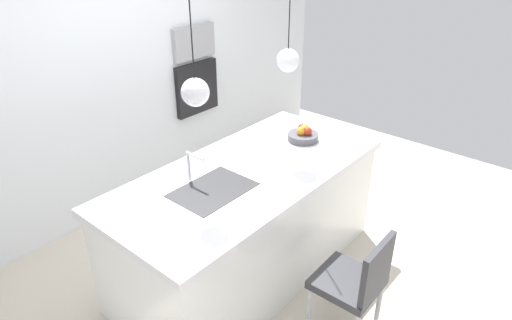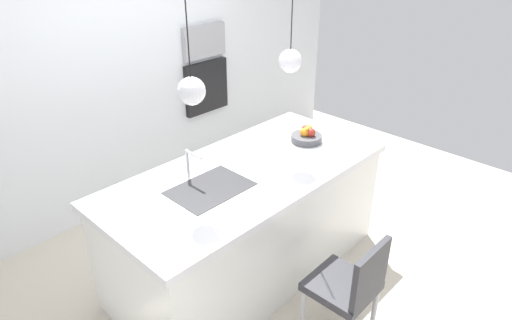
{
  "view_description": "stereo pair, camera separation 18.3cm",
  "coord_description": "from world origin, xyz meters",
  "px_view_note": "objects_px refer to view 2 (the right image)",
  "views": [
    {
      "loc": [
        -2.21,
        -1.96,
        2.59
      ],
      "look_at": [
        0.1,
        0.0,
        0.99
      ],
      "focal_mm": 31.49,
      "sensor_mm": 36.0,
      "label": 1
    },
    {
      "loc": [
        -2.08,
        -2.1,
        2.59
      ],
      "look_at": [
        0.1,
        0.0,
        0.99
      ],
      "focal_mm": 31.49,
      "sensor_mm": 36.0,
      "label": 2
    }
  ],
  "objects_px": {
    "microwave": "(203,41)",
    "chair_near": "(350,285)",
    "fruit_bowl": "(307,136)",
    "oven": "(206,87)"
  },
  "relations": [
    {
      "from": "microwave",
      "to": "chair_near",
      "type": "xyz_separation_m",
      "value": [
        -0.99,
        -2.58,
        -1.02
      ]
    },
    {
      "from": "fruit_bowl",
      "to": "microwave",
      "type": "distance_m",
      "value": 1.68
    },
    {
      "from": "microwave",
      "to": "oven",
      "type": "height_order",
      "value": "microwave"
    },
    {
      "from": "microwave",
      "to": "chair_near",
      "type": "distance_m",
      "value": 2.95
    },
    {
      "from": "microwave",
      "to": "fruit_bowl",
      "type": "bearing_deg",
      "value": -98.22
    },
    {
      "from": "oven",
      "to": "fruit_bowl",
      "type": "bearing_deg",
      "value": -98.22
    },
    {
      "from": "fruit_bowl",
      "to": "chair_near",
      "type": "distance_m",
      "value": 1.36
    },
    {
      "from": "fruit_bowl",
      "to": "oven",
      "type": "xyz_separation_m",
      "value": [
        0.23,
        1.59,
        0.01
      ]
    },
    {
      "from": "fruit_bowl",
      "to": "chair_near",
      "type": "bearing_deg",
      "value": -127.55
    },
    {
      "from": "fruit_bowl",
      "to": "microwave",
      "type": "height_order",
      "value": "microwave"
    }
  ]
}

